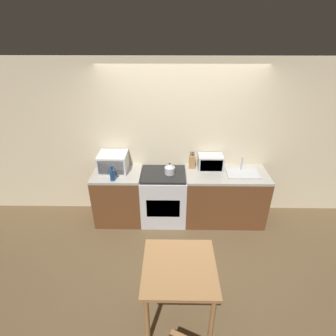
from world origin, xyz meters
TOP-DOWN VIEW (x-y plane):
  - ground_plane at (0.00, 0.00)m, footprint 16.00×16.00m
  - wall_back at (0.00, 0.98)m, footprint 10.00×0.06m
  - counter_left_run at (-1.02, 0.64)m, footprint 0.77×0.62m
  - counter_right_run at (0.75, 0.64)m, footprint 1.30×0.62m
  - stove_range at (-0.27, 0.64)m, footprint 0.73×0.62m
  - kettle at (-0.17, 0.64)m, footprint 0.16×0.16m
  - microwave at (-1.08, 0.73)m, footprint 0.45×0.39m
  - bottle at (-1.03, 0.42)m, footprint 0.08×0.08m
  - knife_block at (0.19, 0.83)m, footprint 0.09×0.08m
  - toaster_oven at (0.49, 0.80)m, footprint 0.40×0.26m
  - sink_basin at (0.99, 0.65)m, footprint 0.50×0.34m
  - dining_table at (-0.05, -1.08)m, footprint 0.77×0.77m

SIDE VIEW (x-z plane):
  - ground_plane at x=0.00m, z-range 0.00..0.00m
  - stove_range at x=-0.27m, z-range 0.00..0.90m
  - counter_left_run at x=-1.02m, z-range 0.00..0.90m
  - counter_right_run at x=0.75m, z-range 0.00..0.90m
  - dining_table at x=-0.05m, z-range 0.28..1.05m
  - sink_basin at x=0.99m, z-range 0.80..1.04m
  - kettle at x=-0.17m, z-range 0.89..1.08m
  - bottle at x=-1.03m, z-range 0.87..1.11m
  - knife_block at x=0.19m, z-range 0.87..1.16m
  - toaster_oven at x=0.49m, z-range 0.90..1.14m
  - microwave at x=-1.08m, z-range 0.90..1.19m
  - wall_back at x=0.00m, z-range 0.00..2.60m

